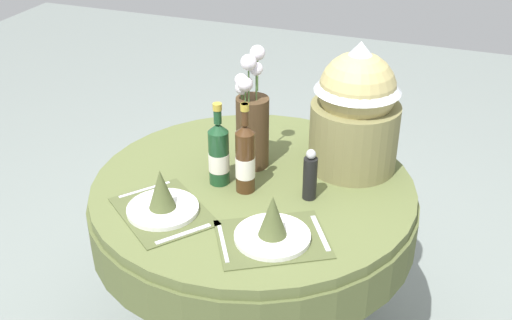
% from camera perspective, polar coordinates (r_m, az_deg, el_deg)
% --- Properties ---
extents(dining_table, '(1.18, 1.18, 0.75)m').
position_cam_1_polar(dining_table, '(2.35, -0.25, -4.90)').
color(dining_table, '#5B6638').
rests_on(dining_table, ground).
extents(place_setting_left, '(0.43, 0.41, 0.16)m').
position_cam_1_polar(place_setting_left, '(2.12, -8.43, -3.58)').
color(place_setting_left, '#4E562F').
rests_on(place_setting_left, dining_table).
extents(place_setting_right, '(0.43, 0.40, 0.16)m').
position_cam_1_polar(place_setting_right, '(1.97, 1.50, -6.05)').
color(place_setting_right, '#4E562F').
rests_on(place_setting_right, dining_table).
extents(flower_vase, '(0.13, 0.16, 0.45)m').
position_cam_1_polar(flower_vase, '(2.31, -0.37, 3.46)').
color(flower_vase, '#47331E').
rests_on(flower_vase, dining_table).
extents(wine_bottle_left, '(0.07, 0.07, 0.33)m').
position_cam_1_polar(wine_bottle_left, '(2.18, -0.98, 0.16)').
color(wine_bottle_left, '#422814').
rests_on(wine_bottle_left, dining_table).
extents(wine_bottle_rear, '(0.07, 0.07, 0.31)m').
position_cam_1_polar(wine_bottle_rear, '(2.23, -3.36, 0.60)').
color(wine_bottle_rear, '#194223').
rests_on(wine_bottle_rear, dining_table).
extents(pepper_mill, '(0.05, 0.05, 0.19)m').
position_cam_1_polar(pepper_mill, '(2.16, 4.87, -1.45)').
color(pepper_mill, black).
rests_on(pepper_mill, dining_table).
extents(gift_tub_back_right, '(0.33, 0.33, 0.49)m').
position_cam_1_polar(gift_tub_back_right, '(2.30, 9.00, 5.05)').
color(gift_tub_back_right, olive).
rests_on(gift_tub_back_right, dining_table).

